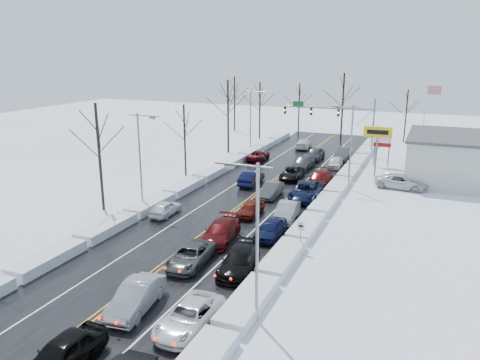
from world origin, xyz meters
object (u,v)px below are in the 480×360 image
at_px(flagpole, 426,115).
at_px(oncoming_car_0, 251,185).
at_px(tires_plus_sign, 378,135).
at_px(traffic_signal_mast, 338,115).

height_order(flagpole, oncoming_car_0, flagpole).
relative_size(tires_plus_sign, oncoming_car_0, 1.27).
bearing_deg(flagpole, tires_plus_sign, -108.44).
bearing_deg(tires_plus_sign, flagpole, 71.56).
distance_m(tires_plus_sign, flagpole, 14.79).
relative_size(traffic_signal_mast, flagpole, 1.33).
bearing_deg(traffic_signal_mast, flagpole, 9.73).
xyz_separation_m(tires_plus_sign, flagpole, (4.67, 14.01, 0.93)).
xyz_separation_m(traffic_signal_mast, oncoming_car_0, (-5.23, -20.64, -5.48)).
height_order(tires_plus_sign, oncoming_car_0, tires_plus_sign).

